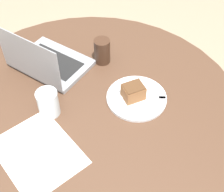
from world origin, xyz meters
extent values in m
cylinder|color=#4C3323|center=(0.00, 0.00, 0.37)|extent=(0.09, 0.09, 0.69)
cylinder|color=#4C3323|center=(0.00, 0.00, 0.73)|extent=(1.21, 1.21, 0.03)
cube|color=white|center=(0.03, -0.25, 0.75)|extent=(0.32, 0.26, 0.00)
cylinder|color=silver|center=(0.11, 0.16, 0.75)|extent=(0.23, 0.23, 0.01)
cube|color=brown|center=(0.10, 0.15, 0.79)|extent=(0.09, 0.10, 0.06)
cube|color=#4D311C|center=(0.10, 0.15, 0.82)|extent=(0.08, 0.09, 0.00)
cube|color=silver|center=(0.13, 0.18, 0.76)|extent=(0.13, 0.13, 0.00)
cube|color=silver|center=(0.18, 0.23, 0.76)|extent=(0.04, 0.04, 0.00)
cylinder|color=#3D2619|center=(-0.15, 0.23, 0.80)|extent=(0.07, 0.07, 0.11)
cylinder|color=silver|center=(-0.08, -0.11, 0.80)|extent=(0.08, 0.08, 0.10)
cube|color=gray|center=(-0.28, 0.06, 0.75)|extent=(0.34, 0.27, 0.02)
cube|color=black|center=(-0.28, 0.06, 0.76)|extent=(0.27, 0.17, 0.00)
cube|color=gray|center=(-0.26, -0.05, 0.86)|extent=(0.30, 0.06, 0.19)
cube|color=black|center=(-0.26, -0.05, 0.86)|extent=(0.28, 0.06, 0.18)
camera|label=1|loc=(0.60, -0.48, 1.65)|focal=50.00mm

